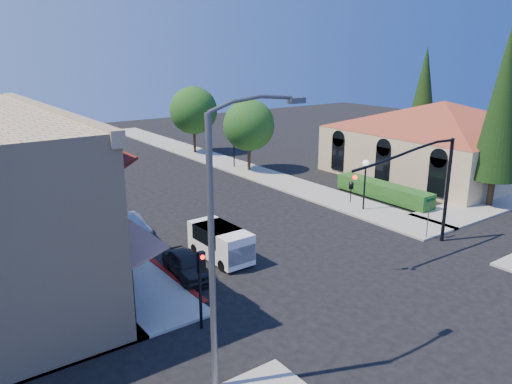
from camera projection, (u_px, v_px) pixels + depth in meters
ground at (367, 288)px, 23.21m from camera, size 120.00×120.00×0.00m
sidewalk_left at (31, 189)px, 39.25m from camera, size 3.50×50.00×0.12m
sidewalk_right at (219, 161)px, 49.13m from camera, size 3.50×50.00×0.12m
curb_red_strip at (156, 266)px, 25.53m from camera, size 0.25×10.00×0.06m
mission_building at (441, 132)px, 43.53m from camera, size 30.12×30.12×6.40m
hedge at (383, 199)px, 36.81m from camera, size 1.40×8.00×1.10m
conifer_near at (503, 103)px, 33.25m from camera, size 3.20×3.20×12.50m
conifer_far at (424, 93)px, 51.26m from camera, size 3.20×3.20×11.00m
street_tree_a at (249, 125)px, 44.12m from camera, size 4.56×4.56×6.48m
street_tree_b at (194, 110)px, 51.80m from camera, size 4.94×4.94×7.02m
signal_mast_arm at (425, 178)px, 26.55m from camera, size 8.01×0.39×6.00m
secondary_signal at (201, 276)px, 19.14m from camera, size 0.28×0.42×3.32m
cobra_streetlight at (221, 236)px, 15.03m from camera, size 3.60×0.25×9.31m
street_name_sign at (429, 211)px, 28.68m from camera, size 0.80×0.06×2.50m
lamppost_left_near at (123, 222)px, 23.87m from camera, size 0.44×0.44×3.57m
lamppost_left_far at (47, 168)px, 34.76m from camera, size 0.44×0.44×3.57m
lamppost_right_near at (365, 172)px, 33.47m from camera, size 0.44×0.44×3.57m
lamppost_right_far at (234, 139)px, 45.91m from camera, size 0.44×0.44×3.57m
white_van at (221, 241)px, 26.12m from camera, size 1.80×3.96×1.74m
parked_car_a at (187, 264)px, 24.20m from camera, size 1.87×3.85×1.27m
parked_car_b at (130, 225)px, 29.65m from camera, size 1.28×3.66×1.21m
parked_car_c at (90, 181)px, 39.50m from camera, size 2.30×4.58×1.28m
parked_car_d at (48, 166)px, 44.23m from camera, size 2.67×5.00×1.33m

